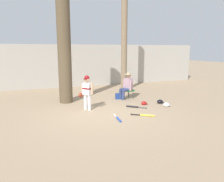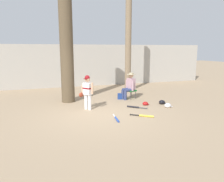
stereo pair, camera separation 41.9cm
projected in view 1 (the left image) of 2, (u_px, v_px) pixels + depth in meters
ground_plane at (102, 115)px, 7.73m from camera, size 60.00×60.00×0.00m
concrete_back_wall at (67, 66)px, 13.36m from camera, size 18.00×0.36×2.53m
tree_near_player at (64, 41)px, 9.14m from camera, size 0.90×0.90×6.05m
tree_behind_spectator at (124, 45)px, 11.86m from camera, size 0.48×0.48×5.41m
young_ballplayer at (87, 90)px, 8.29m from camera, size 0.53×0.49×1.31m
folding_stool at (128, 91)px, 10.31m from camera, size 0.49×0.49×0.41m
seated_spectator at (127, 85)px, 10.20m from camera, size 0.68×0.53×1.20m
handbag_beside_stool at (119, 96)px, 10.22m from camera, size 0.38×0.26×0.26m
bat_black_composite at (134, 107)px, 8.73m from camera, size 0.65×0.59×0.07m
bat_yellow_trainer at (145, 115)px, 7.60m from camera, size 0.69×0.54×0.07m
bat_blue_youth at (118, 119)px, 7.23m from camera, size 0.16×0.77×0.07m
batting_helmet_white at (166, 105)px, 8.86m from camera, size 0.31×0.24×0.18m
batting_helmet_black at (160, 102)px, 9.39m from camera, size 0.31×0.24×0.18m
batting_helmet_red at (144, 103)px, 9.16m from camera, size 0.28×0.21×0.16m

